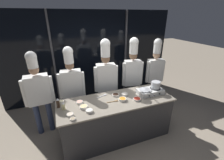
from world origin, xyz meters
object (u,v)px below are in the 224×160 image
object	(u,v)px
stock_pot	(156,85)
prep_bowl_carrots	(123,99)
prep_bowl_ginger	(84,107)
serving_spoon_solid	(104,95)
prep_bowl_soy_glaze	(115,95)
squeeze_bottle_oil	(63,106)
chef_pastry	(132,71)
portable_stove	(150,91)
chef_head	(38,90)
chef_line	(106,76)
prep_bowl_mushrooms	(73,119)
serving_spoon_slotted	(115,101)
prep_bowl_chicken	(70,115)
prep_bowl_onion	(125,94)
chef_apprentice	(155,69)
chef_sous	(72,84)
squeeze_bottle_soy	(58,103)
prep_bowl_noodles	(61,102)
prep_bowl_rice	(89,111)
prep_bowl_chili_flakes	(137,99)
prep_bowl_shrimp	(80,102)

from	to	relation	value
stock_pot	prep_bowl_carrots	world-z (taller)	stock_pot
prep_bowl_ginger	serving_spoon_solid	distance (m)	0.60
prep_bowl_soy_glaze	serving_spoon_solid	world-z (taller)	prep_bowl_soy_glaze
squeeze_bottle_oil	prep_bowl_carrots	size ratio (longest dim) A/B	0.94
chef_pastry	portable_stove	bearing A→B (deg)	103.42
stock_pot	chef_pastry	distance (m)	0.80
chef_head	chef_line	bearing A→B (deg)	174.74
prep_bowl_mushrooms	serving_spoon_slotted	bearing A→B (deg)	18.75
serving_spoon_solid	prep_bowl_chicken	bearing A→B (deg)	-148.19
prep_bowl_onion	chef_apprentice	bearing A→B (deg)	28.95
prep_bowl_chicken	chef_sous	size ratio (longest dim) A/B	0.06
squeeze_bottle_soy	chef_sous	distance (m)	0.69
serving_spoon_solid	chef_sous	world-z (taller)	chef_sous
prep_bowl_onion	prep_bowl_mushrooms	xyz separation A→B (m)	(-1.17, -0.46, -0.01)
prep_bowl_ginger	prep_bowl_soy_glaze	world-z (taller)	prep_bowl_ginger
prep_bowl_mushrooms	prep_bowl_noodles	distance (m)	0.64
chef_head	chef_pastry	size ratio (longest dim) A/B	0.93
prep_bowl_rice	serving_spoon_solid	distance (m)	0.65
squeeze_bottle_soy	chef_sous	bearing A→B (deg)	60.92
prep_bowl_chili_flakes	prep_bowl_ginger	bearing A→B (deg)	175.13
prep_bowl_ginger	chef_line	distance (m)	1.06
prep_bowl_ginger	prep_bowl_shrimp	bearing A→B (deg)	103.20
squeeze_bottle_oil	prep_bowl_noodles	world-z (taller)	squeeze_bottle_oil
prep_bowl_chili_flakes	serving_spoon_slotted	xyz separation A→B (m)	(-0.45, 0.11, -0.02)
serving_spoon_slotted	serving_spoon_solid	xyz separation A→B (m)	(-0.13, 0.31, 0.00)
squeeze_bottle_oil	prep_bowl_chili_flakes	bearing A→B (deg)	-7.37
prep_bowl_soy_glaze	chef_line	distance (m)	0.58
serving_spoon_solid	prep_bowl_soy_glaze	bearing A→B (deg)	-21.07
prep_bowl_carrots	prep_bowl_chicken	xyz separation A→B (m)	(-1.06, -0.15, -0.01)
prep_bowl_onion	prep_bowl_noodles	bearing A→B (deg)	172.64
prep_bowl_chili_flakes	chef_line	world-z (taller)	chef_line
prep_bowl_carrots	chef_apprentice	xyz separation A→B (m)	(1.38, 0.87, 0.19)
squeeze_bottle_soy	prep_bowl_ginger	world-z (taller)	squeeze_bottle_soy
prep_bowl_ginger	prep_bowl_shrimp	xyz separation A→B (m)	(-0.05, 0.19, -0.00)
prep_bowl_onion	prep_bowl_shrimp	bearing A→B (deg)	178.98
squeeze_bottle_soy	chef_head	size ratio (longest dim) A/B	0.10
squeeze_bottle_oil	chef_pastry	distance (m)	1.96
prep_bowl_chili_flakes	prep_bowl_shrimp	world-z (taller)	prep_bowl_shrimp
serving_spoon_solid	prep_bowl_rice	bearing A→B (deg)	-131.76
prep_bowl_noodles	chef_apprentice	size ratio (longest dim) A/B	0.06
prep_bowl_shrimp	prep_bowl_ginger	bearing A→B (deg)	-76.80
prep_bowl_ginger	chef_head	size ratio (longest dim) A/B	0.08
prep_bowl_chili_flakes	prep_bowl_noodles	distance (m)	1.54
stock_pot	prep_bowl_carrots	distance (m)	0.84
prep_bowl_onion	serving_spoon_slotted	xyz separation A→B (m)	(-0.30, -0.16, -0.02)
prep_bowl_onion	chef_line	bearing A→B (deg)	111.91
prep_bowl_chili_flakes	serving_spoon_slotted	distance (m)	0.46
serving_spoon_slotted	serving_spoon_solid	size ratio (longest dim) A/B	0.94
squeeze_bottle_oil	chef_head	bearing A→B (deg)	123.75
prep_bowl_chili_flakes	prep_bowl_soy_glaze	bearing A→B (deg)	136.79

